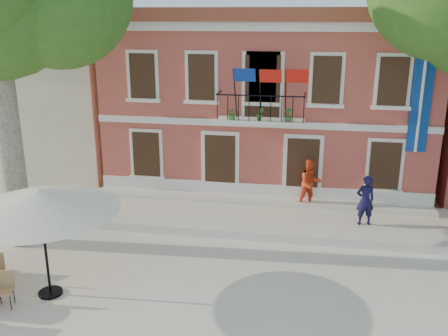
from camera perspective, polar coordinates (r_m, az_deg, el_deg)
ground at (r=14.89m, az=-6.18°, el=-12.17°), size 90.00×90.00×0.00m
main_building at (r=22.76m, az=5.38°, el=8.33°), size 13.50×9.59×7.50m
neighbor_west at (r=27.22m, az=-19.60°, el=7.68°), size 9.40×9.40×6.40m
terrace at (r=18.37m, az=3.62°, el=-5.65°), size 14.00×3.40×0.30m
patio_umbrella at (r=13.61m, az=-20.31°, el=-3.52°), size 4.06×4.06×3.02m
pedestrian_navy at (r=17.75m, az=15.84°, el=-3.57°), size 0.73×0.57×1.76m
pedestrian_orange at (r=18.88m, az=9.84°, el=-1.75°), size 1.09×0.99×1.84m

